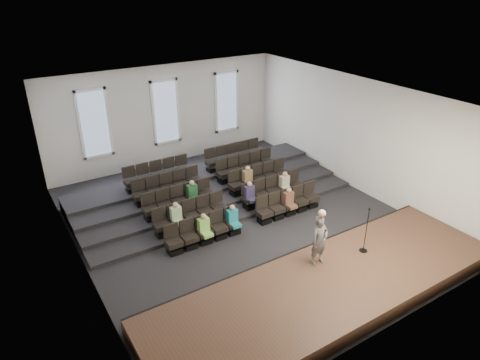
{
  "coord_description": "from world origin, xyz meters",
  "views": [
    {
      "loc": [
        -7.81,
        -12.36,
        8.87
      ],
      "look_at": [
        0.29,
        0.5,
        1.52
      ],
      "focal_mm": 32.0,
      "sensor_mm": 36.0,
      "label": 1
    }
  ],
  "objects": [
    {
      "name": "wall_back",
      "position": [
        0.0,
        7.02,
        2.5
      ],
      "size": [
        12.0,
        0.04,
        5.0
      ],
      "primitive_type": "cube",
      "color": "silver",
      "rests_on": "ground"
    },
    {
      "name": "stage_lip",
      "position": [
        0.0,
        -3.33,
        0.25
      ],
      "size": [
        11.8,
        0.06,
        0.52
      ],
      "primitive_type": "cube",
      "color": "black",
      "rests_on": "ground"
    },
    {
      "name": "mic_stand",
      "position": [
        2.0,
        -4.53,
        0.99
      ],
      "size": [
        0.27,
        0.27,
        1.64
      ],
      "color": "black",
      "rests_on": "stage"
    },
    {
      "name": "ceiling",
      "position": [
        0.0,
        0.0,
        5.01
      ],
      "size": [
        12.0,
        14.0,
        0.02
      ],
      "primitive_type": "cube",
      "color": "white",
      "rests_on": "ground"
    },
    {
      "name": "ground",
      "position": [
        0.0,
        0.0,
        0.0
      ],
      "size": [
        14.0,
        14.0,
        0.0
      ],
      "primitive_type": "plane",
      "color": "black",
      "rests_on": "ground"
    },
    {
      "name": "seating_rows",
      "position": [
        -0.0,
        1.54,
        0.68
      ],
      "size": [
        6.8,
        4.7,
        1.67
      ],
      "color": "black",
      "rests_on": "ground"
    },
    {
      "name": "risers",
      "position": [
        0.0,
        3.17,
        0.2
      ],
      "size": [
        11.8,
        4.8,
        0.6
      ],
      "color": "black",
      "rests_on": "ground"
    },
    {
      "name": "wall_front",
      "position": [
        0.0,
        -7.02,
        2.5
      ],
      "size": [
        12.0,
        0.04,
        5.0
      ],
      "primitive_type": "cube",
      "color": "silver",
      "rests_on": "ground"
    },
    {
      "name": "windows",
      "position": [
        0.0,
        6.95,
        2.7
      ],
      "size": [
        8.44,
        0.1,
        3.24
      ],
      "color": "white",
      "rests_on": "wall_back"
    },
    {
      "name": "wall_right",
      "position": [
        6.02,
        0.0,
        2.5
      ],
      "size": [
        0.04,
        14.0,
        5.0
      ],
      "primitive_type": "cube",
      "color": "silver",
      "rests_on": "ground"
    },
    {
      "name": "audience",
      "position": [
        0.0,
        0.32,
        0.81
      ],
      "size": [
        5.45,
        2.64,
        1.1
      ],
      "color": "#8ACF53",
      "rests_on": "seating_rows"
    },
    {
      "name": "wall_left",
      "position": [
        -6.02,
        0.0,
        2.5
      ],
      "size": [
        0.04,
        14.0,
        5.0
      ],
      "primitive_type": "cube",
      "color": "silver",
      "rests_on": "ground"
    },
    {
      "name": "speaker",
      "position": [
        0.27,
        -4.2,
        1.34
      ],
      "size": [
        0.62,
        0.41,
        1.68
      ],
      "primitive_type": "imported",
      "rotation": [
        0.0,
        0.0,
        0.01
      ],
      "color": "#53504E",
      "rests_on": "stage"
    },
    {
      "name": "stage",
      "position": [
        0.0,
        -5.1,
        0.25
      ],
      "size": [
        11.8,
        3.6,
        0.5
      ],
      "primitive_type": "cube",
      "color": "#442B1D",
      "rests_on": "ground"
    }
  ]
}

